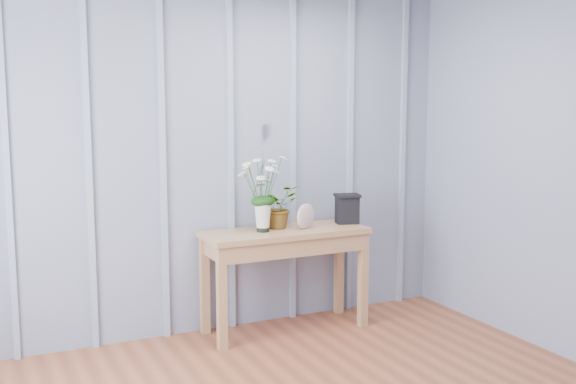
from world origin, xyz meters
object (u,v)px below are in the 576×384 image
daisy_vase (263,183)px  felt_disc_vessel (305,216)px  carved_box (347,208)px  sideboard (285,245)px

daisy_vase → felt_disc_vessel: bearing=-6.4°
daisy_vase → felt_disc_vessel: 0.41m
felt_disc_vessel → carved_box: (0.38, 0.06, 0.02)m
daisy_vase → felt_disc_vessel: size_ratio=3.03×
carved_box → felt_disc_vessel: bearing=-171.2°
sideboard → daisy_vase: 0.50m
daisy_vase → carved_box: size_ratio=2.50×
daisy_vase → carved_box: 0.74m
sideboard → felt_disc_vessel: size_ratio=6.49×
daisy_vase → sideboard: bearing=0.9°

